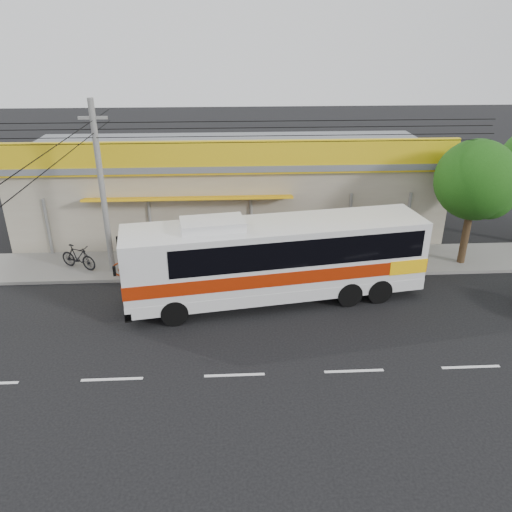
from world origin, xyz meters
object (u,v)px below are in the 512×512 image
(motorbike_red, at_px, (134,266))
(motorbike_dark, at_px, (78,257))
(utility_pole, at_px, (95,132))
(coach_bus, at_px, (280,255))
(tree_near, at_px, (478,183))

(motorbike_red, height_order, motorbike_dark, motorbike_dark)
(motorbike_dark, xyz_separation_m, utility_pole, (1.60, -0.28, 5.78))
(coach_bus, relative_size, motorbike_red, 6.26)
(utility_pole, distance_m, tree_near, 16.93)
(utility_pole, bearing_deg, coach_bus, -20.60)
(coach_bus, distance_m, tree_near, 9.84)
(motorbike_red, bearing_deg, utility_pole, 63.58)
(motorbike_dark, height_order, utility_pole, utility_pole)
(motorbike_dark, bearing_deg, coach_bus, -82.37)
(coach_bus, bearing_deg, tree_near, 8.03)
(coach_bus, bearing_deg, motorbike_dark, 152.32)
(coach_bus, height_order, motorbike_red, coach_bus)
(utility_pole, bearing_deg, motorbike_red, -31.73)
(motorbike_dark, height_order, tree_near, tree_near)
(motorbike_red, xyz_separation_m, motorbike_dark, (-2.73, 0.98, 0.06))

